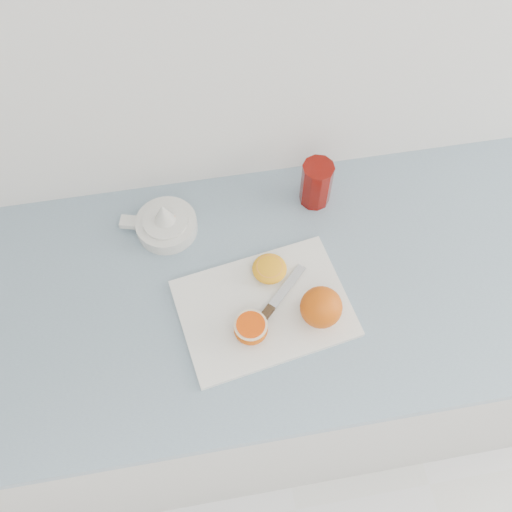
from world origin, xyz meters
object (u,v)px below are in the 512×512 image
(counter, at_px, (263,355))
(half_orange, at_px, (251,329))
(citrus_juicer, at_px, (165,223))
(red_tumbler, at_px, (316,185))
(cutting_board, at_px, (264,308))

(counter, distance_m, half_orange, 0.49)
(counter, relative_size, citrus_juicer, 13.17)
(half_orange, height_order, citrus_juicer, citrus_juicer)
(citrus_juicer, bearing_deg, counter, -41.76)
(counter, height_order, red_tumbler, red_tumbler)
(cutting_board, bearing_deg, half_orange, -125.33)
(counter, relative_size, red_tumbler, 19.38)
(red_tumbler, bearing_deg, counter, -127.33)
(red_tumbler, bearing_deg, half_orange, -123.01)
(half_orange, distance_m, red_tumbler, 0.37)
(counter, bearing_deg, red_tumbler, 52.67)
(citrus_juicer, distance_m, red_tumbler, 0.35)
(cutting_board, xyz_separation_m, red_tumbler, (0.16, 0.26, 0.05))
(half_orange, bearing_deg, cutting_board, 54.67)
(red_tumbler, bearing_deg, citrus_juicer, -175.64)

